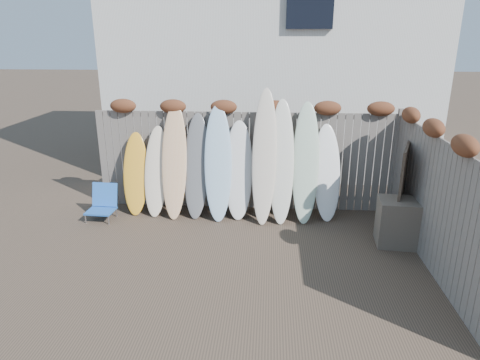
# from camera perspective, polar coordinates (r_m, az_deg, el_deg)

# --- Properties ---
(ground) EXTENTS (80.00, 80.00, 0.00)m
(ground) POSITION_cam_1_polar(r_m,az_deg,el_deg) (6.85, -0.72, -11.20)
(ground) COLOR #493A2D
(back_fence) EXTENTS (6.05, 0.28, 2.24)m
(back_fence) POSITION_cam_1_polar(r_m,az_deg,el_deg) (8.61, 0.96, 3.68)
(back_fence) COLOR slate
(back_fence) RESTS_ON ground
(right_fence) EXTENTS (0.28, 4.40, 2.24)m
(right_fence) POSITION_cam_1_polar(r_m,az_deg,el_deg) (7.03, 24.57, -1.91)
(right_fence) COLOR slate
(right_fence) RESTS_ON ground
(house) EXTENTS (8.50, 5.50, 6.33)m
(house) POSITION_cam_1_polar(r_m,az_deg,el_deg) (12.42, 4.23, 17.64)
(house) COLOR silver
(house) RESTS_ON ground
(beach_chair) EXTENTS (0.53, 0.56, 0.67)m
(beach_chair) POSITION_cam_1_polar(r_m,az_deg,el_deg) (8.80, -17.83, -2.90)
(beach_chair) COLOR blue
(beach_chair) RESTS_ON ground
(wooden_crate) EXTENTS (0.74, 0.63, 0.80)m
(wooden_crate) POSITION_cam_1_polar(r_m,az_deg,el_deg) (7.78, 20.35, -5.31)
(wooden_crate) COLOR brown
(wooden_crate) RESTS_ON ground
(lattice_panel) EXTENTS (0.43, 1.04, 1.64)m
(lattice_panel) POSITION_cam_1_polar(r_m,az_deg,el_deg) (8.07, 20.76, -1.31)
(lattice_panel) COLOR #403627
(lattice_panel) RESTS_ON ground
(surfboard_0) EXTENTS (0.52, 0.60, 1.61)m
(surfboard_0) POSITION_cam_1_polar(r_m,az_deg,el_deg) (8.77, -13.75, 0.81)
(surfboard_0) COLOR #F4A726
(surfboard_0) RESTS_ON ground
(surfboard_1) EXTENTS (0.52, 0.66, 1.74)m
(surfboard_1) POSITION_cam_1_polar(r_m,az_deg,el_deg) (8.60, -11.12, 1.12)
(surfboard_1) COLOR #FFE9CB
(surfboard_1) RESTS_ON ground
(surfboard_2) EXTENTS (0.51, 0.78, 2.19)m
(surfboard_2) POSITION_cam_1_polar(r_m,az_deg,el_deg) (8.42, -8.75, 2.46)
(surfboard_2) COLOR #EDA37F
(surfboard_2) RESTS_ON ground
(surfboard_3) EXTENTS (0.51, 0.72, 2.00)m
(surfboard_3) POSITION_cam_1_polar(r_m,az_deg,el_deg) (8.39, -5.83, 1.86)
(surfboard_3) COLOR slate
(surfboard_3) RESTS_ON ground
(surfboard_4) EXTENTS (0.59, 0.81, 2.17)m
(surfboard_4) POSITION_cam_1_polar(r_m,az_deg,el_deg) (8.24, -2.94, 2.25)
(surfboard_4) COLOR #A1C6E5
(surfboard_4) RESTS_ON ground
(surfboard_5) EXTENTS (0.56, 0.68, 1.87)m
(surfboard_5) POSITION_cam_1_polar(r_m,az_deg,el_deg) (8.30, -0.18, 1.31)
(surfboard_5) COLOR white
(surfboard_5) RESTS_ON ground
(surfboard_6) EXTENTS (0.50, 0.89, 2.49)m
(surfboard_6) POSITION_cam_1_polar(r_m,az_deg,el_deg) (8.10, 3.25, 3.15)
(surfboard_6) COLOR beige
(surfboard_6) RESTS_ON ground
(surfboard_7) EXTENTS (0.48, 0.81, 2.29)m
(surfboard_7) POSITION_cam_1_polar(r_m,az_deg,el_deg) (8.15, 5.56, 2.44)
(surfboard_7) COLOR silver
(surfboard_7) RESTS_ON ground
(surfboard_8) EXTENTS (0.54, 0.81, 2.24)m
(surfboard_8) POSITION_cam_1_polar(r_m,az_deg,el_deg) (8.23, 8.74, 2.28)
(surfboard_8) COLOR silver
(surfboard_8) RESTS_ON ground
(surfboard_9) EXTENTS (0.57, 0.70, 1.82)m
(surfboard_9) POSITION_cam_1_polar(r_m,az_deg,el_deg) (8.40, 11.52, 0.96)
(surfboard_9) COLOR white
(surfboard_9) RESTS_ON ground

